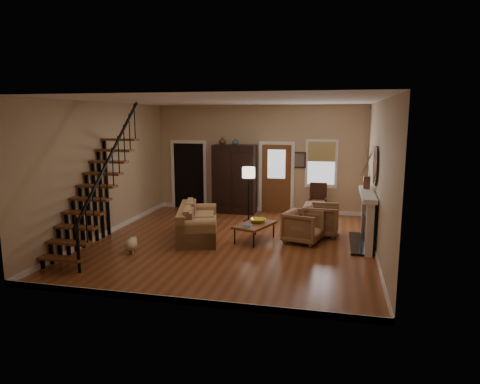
% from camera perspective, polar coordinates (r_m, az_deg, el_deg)
% --- Properties ---
extents(room, '(7.00, 7.33, 3.30)m').
position_cam_1_polar(room, '(11.70, -0.97, 2.95)').
color(room, brown).
rests_on(room, ground).
extents(staircase, '(0.94, 2.80, 3.20)m').
position_cam_1_polar(staircase, '(9.78, -19.02, 1.56)').
color(staircase, brown).
rests_on(staircase, ground).
extents(fireplace, '(0.33, 1.95, 2.30)m').
position_cam_1_polar(fireplace, '(10.28, 16.84, -2.82)').
color(fireplace, black).
rests_on(fireplace, ground).
extents(armoire, '(1.30, 0.60, 2.10)m').
position_cam_1_polar(armoire, '(13.16, -0.73, 1.75)').
color(armoire, black).
rests_on(armoire, ground).
extents(vase_a, '(0.24, 0.24, 0.25)m').
position_cam_1_polar(vase_a, '(13.04, -2.35, 6.84)').
color(vase_a, '#4C2619').
rests_on(vase_a, armoire).
extents(vase_b, '(0.20, 0.20, 0.21)m').
position_cam_1_polar(vase_b, '(12.94, -0.63, 6.74)').
color(vase_b, '#334C60').
rests_on(vase_b, armoire).
extents(sofa, '(1.42, 2.23, 0.77)m').
position_cam_1_polar(sofa, '(10.53, -5.64, -4.11)').
color(sofa, olive).
rests_on(sofa, ground).
extents(coffee_table, '(0.98, 1.26, 0.42)m').
position_cam_1_polar(coffee_table, '(10.29, 1.97, -5.39)').
color(coffee_table, brown).
rests_on(coffee_table, ground).
extents(bowl, '(0.38, 0.38, 0.09)m').
position_cam_1_polar(bowl, '(10.36, 2.40, -3.81)').
color(bowl, gold).
rests_on(bowl, coffee_table).
extents(books, '(0.20, 0.28, 0.05)m').
position_cam_1_polar(books, '(9.97, 0.97, -4.48)').
color(books, beige).
rests_on(books, coffee_table).
extents(armchair_left, '(1.01, 0.99, 0.75)m').
position_cam_1_polar(armchair_left, '(10.24, 8.40, -4.62)').
color(armchair_left, brown).
rests_on(armchair_left, ground).
extents(armchair_right, '(0.90, 0.88, 0.79)m').
position_cam_1_polar(armchair_right, '(10.94, 10.76, -3.64)').
color(armchair_right, brown).
rests_on(armchair_right, ground).
extents(floor_lamp, '(0.46, 0.46, 1.56)m').
position_cam_1_polar(floor_lamp, '(11.99, 1.14, -0.37)').
color(floor_lamp, black).
rests_on(floor_lamp, ground).
extents(side_chair, '(0.54, 0.54, 1.02)m').
position_cam_1_polar(side_chair, '(12.71, 10.31, -1.19)').
color(side_chair, '#341A10').
rests_on(side_chair, ground).
extents(dog, '(0.37, 0.50, 0.32)m').
position_cam_1_polar(dog, '(9.74, -14.30, -6.91)').
color(dog, beige).
rests_on(dog, ground).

